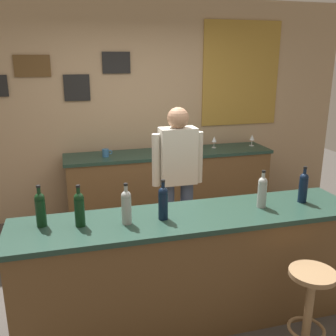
{
  "coord_description": "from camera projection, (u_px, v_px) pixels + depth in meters",
  "views": [
    {
      "loc": [
        -0.87,
        -2.95,
        2.08
      ],
      "look_at": [
        0.05,
        0.45,
        1.05
      ],
      "focal_mm": 40.83,
      "sensor_mm": 36.0,
      "label": 1
    }
  ],
  "objects": [
    {
      "name": "ground_plane",
      "position": [
        175.0,
        290.0,
        3.54
      ],
      "size": [
        10.0,
        10.0,
        0.0
      ],
      "primitive_type": "plane",
      "color": "#423D38"
    },
    {
      "name": "back_wall",
      "position": [
        135.0,
        109.0,
        5.02
      ],
      "size": [
        6.0,
        0.09,
        2.8
      ],
      "color": "tan",
      "rests_on": "ground_plane"
    },
    {
      "name": "bar_counter",
      "position": [
        189.0,
        268.0,
        3.04
      ],
      "size": [
        2.7,
        0.6,
        0.92
      ],
      "color": "brown",
      "rests_on": "ground_plane"
    },
    {
      "name": "side_counter",
      "position": [
        170.0,
        185.0,
        5.04
      ],
      "size": [
        2.67,
        0.56,
        0.9
      ],
      "color": "brown",
      "rests_on": "ground_plane"
    },
    {
      "name": "bartender",
      "position": [
        178.0,
        176.0,
        3.82
      ],
      "size": [
        0.52,
        0.21,
        1.62
      ],
      "color": "#384766",
      "rests_on": "ground_plane"
    },
    {
      "name": "bar_stool",
      "position": [
        310.0,
        300.0,
        2.65
      ],
      "size": [
        0.32,
        0.32,
        0.68
      ],
      "color": "olive",
      "rests_on": "ground_plane"
    },
    {
      "name": "wine_bottle_a",
      "position": [
        40.0,
        208.0,
        2.68
      ],
      "size": [
        0.07,
        0.07,
        0.31
      ],
      "color": "black",
      "rests_on": "bar_counter"
    },
    {
      "name": "wine_bottle_b",
      "position": [
        79.0,
        208.0,
        2.69
      ],
      "size": [
        0.07,
        0.07,
        0.31
      ],
      "color": "black",
      "rests_on": "bar_counter"
    },
    {
      "name": "wine_bottle_c",
      "position": [
        126.0,
        206.0,
        2.72
      ],
      "size": [
        0.07,
        0.07,
        0.31
      ],
      "color": "#999E99",
      "rests_on": "bar_counter"
    },
    {
      "name": "wine_bottle_d",
      "position": [
        163.0,
        202.0,
        2.8
      ],
      "size": [
        0.07,
        0.07,
        0.31
      ],
      "color": "black",
      "rests_on": "bar_counter"
    },
    {
      "name": "wine_bottle_e",
      "position": [
        262.0,
        191.0,
        3.03
      ],
      "size": [
        0.07,
        0.07,
        0.31
      ],
      "color": "#999E99",
      "rests_on": "bar_counter"
    },
    {
      "name": "wine_bottle_f",
      "position": [
        303.0,
        186.0,
        3.13
      ],
      "size": [
        0.07,
        0.07,
        0.31
      ],
      "color": "black",
      "rests_on": "bar_counter"
    },
    {
      "name": "wine_glass_a",
      "position": [
        154.0,
        145.0,
        4.81
      ],
      "size": [
        0.07,
        0.07,
        0.16
      ],
      "color": "silver",
      "rests_on": "side_counter"
    },
    {
      "name": "wine_glass_b",
      "position": [
        200.0,
        143.0,
        4.92
      ],
      "size": [
        0.07,
        0.07,
        0.16
      ],
      "color": "silver",
      "rests_on": "side_counter"
    },
    {
      "name": "wine_glass_c",
      "position": [
        214.0,
        140.0,
        5.11
      ],
      "size": [
        0.07,
        0.07,
        0.16
      ],
      "color": "silver",
      "rests_on": "side_counter"
    },
    {
      "name": "wine_glass_d",
      "position": [
        252.0,
        138.0,
        5.22
      ],
      "size": [
        0.07,
        0.07,
        0.16
      ],
      "color": "silver",
      "rests_on": "side_counter"
    },
    {
      "name": "coffee_mug",
      "position": [
        106.0,
        153.0,
        4.67
      ],
      "size": [
        0.12,
        0.08,
        0.09
      ],
      "color": "#336699",
      "rests_on": "side_counter"
    }
  ]
}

